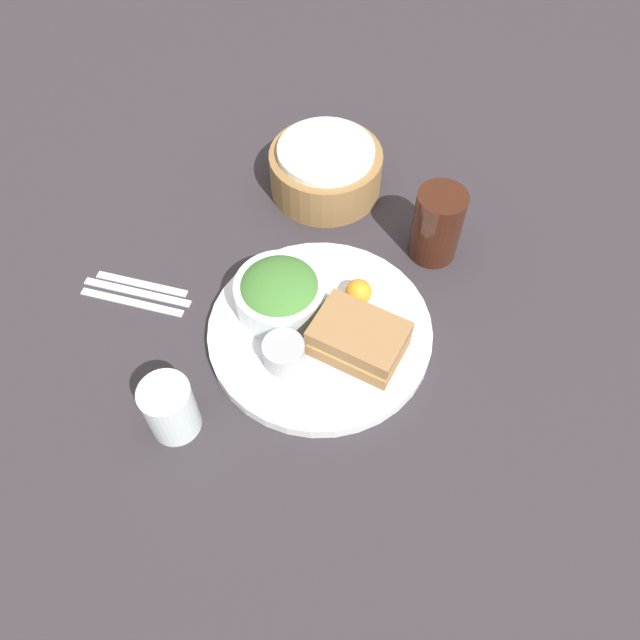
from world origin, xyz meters
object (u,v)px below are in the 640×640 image
at_px(salad_bowl, 280,293).
at_px(drink_glass, 437,225).
at_px(dressing_cup, 284,353).
at_px(water_glass, 170,409).
at_px(spoon, 142,284).
at_px(plate, 320,332).
at_px(fork, 132,302).
at_px(knife, 137,293).
at_px(sandwich, 359,339).
at_px(bread_basket, 326,169).

relative_size(salad_bowl, drink_glass, 1.07).
distance_m(dressing_cup, water_glass, 0.17).
height_order(drink_glass, spoon, drink_glass).
height_order(plate, fork, plate).
height_order(plate, spoon, plate).
xyz_separation_m(plate, dressing_cup, (-0.03, -0.07, 0.03)).
distance_m(salad_bowl, fork, 0.23).
relative_size(plate, spoon, 2.18).
bearing_deg(salad_bowl, knife, -173.68).
height_order(sandwich, dressing_cup, sandwich).
distance_m(plate, dressing_cup, 0.08).
bearing_deg(dressing_cup, spoon, 162.33).
height_order(salad_bowl, knife, salad_bowl).
bearing_deg(spoon, knife, 90.00).
height_order(dressing_cup, knife, dressing_cup).
bearing_deg(salad_bowl, dressing_cup, -69.60).
xyz_separation_m(fork, water_glass, (0.14, -0.17, 0.04)).
relative_size(drink_glass, water_glass, 1.34).
distance_m(sandwich, water_glass, 0.27).
bearing_deg(fork, plate, -176.45).
height_order(spoon, water_glass, water_glass).
relative_size(plate, salad_bowl, 2.47).
xyz_separation_m(sandwich, knife, (-0.35, 0.02, -0.04)).
bearing_deg(spoon, plate, 176.45).
bearing_deg(plate, drink_glass, 57.44).
bearing_deg(drink_glass, water_glass, -125.42).
distance_m(dressing_cup, fork, 0.26).
bearing_deg(fork, bread_basket, -125.03).
distance_m(salad_bowl, dressing_cup, 0.10).
bearing_deg(plate, fork, -176.15).
bearing_deg(salad_bowl, sandwich, -18.87).
bearing_deg(dressing_cup, plate, 63.14).
height_order(sandwich, salad_bowl, salad_bowl).
distance_m(salad_bowl, spoon, 0.23).
distance_m(bread_basket, fork, 0.39).
height_order(dressing_cup, bread_basket, bread_basket).
xyz_separation_m(knife, spoon, (-0.00, 0.02, 0.00)).
height_order(salad_bowl, spoon, salad_bowl).
xyz_separation_m(plate, fork, (-0.29, -0.02, -0.01)).
xyz_separation_m(dressing_cup, spoon, (-0.26, 0.08, -0.04)).
distance_m(drink_glass, fork, 0.48).
distance_m(fork, water_glass, 0.22).
bearing_deg(dressing_cup, salad_bowl, 110.40).
relative_size(dressing_cup, fork, 0.35).
xyz_separation_m(plate, knife, (-0.29, -0.00, -0.01)).
height_order(drink_glass, knife, drink_glass).
bearing_deg(fork, spoon, -90.00).
bearing_deg(dressing_cup, knife, 166.05).
height_order(dressing_cup, water_glass, water_glass).
bearing_deg(fork, sandwich, 179.64).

